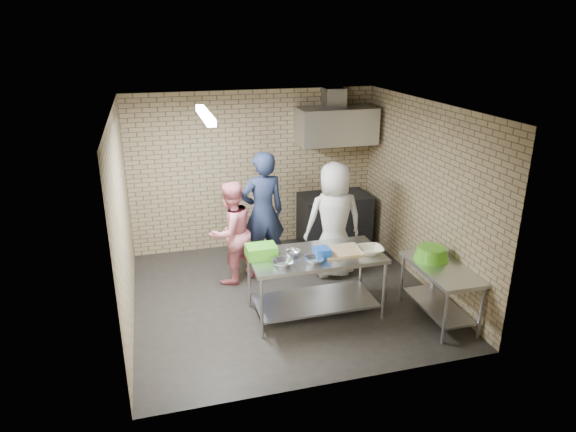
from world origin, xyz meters
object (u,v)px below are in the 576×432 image
Objects in this scene: woman_white at (334,220)px; green_basin at (431,253)px; green_crate at (261,251)px; woman_pink at (231,233)px; bottle_green at (357,128)px; blue_tub at (322,253)px; man_navy at (263,213)px; stove at (334,219)px; prep_table at (315,284)px; side_counter at (439,293)px.

green_basin is at bearing 126.17° from woman_white.
woman_pink is (-0.21, 1.13, -0.16)m from green_crate.
woman_white is (-0.88, 1.35, 0.06)m from green_basin.
bottle_green is 2.98m from woman_pink.
green_crate is at bearing 163.65° from blue_tub.
bottle_green reaches higher than woman_pink.
man_navy is 1.23× the size of woman_pink.
blue_tub is (0.75, -0.22, -0.01)m from green_crate.
stove is 2.23m from woman_pink.
woman_white is at bearing 63.00° from blue_tub.
woman_pink is at bearing -154.02° from bottle_green.
green_basin is (0.43, -2.50, 0.38)m from stove.
stove is 1.31m from woman_white.
prep_table is 3.77× the size of green_basin.
woman_pink is at bearing -154.50° from stove.
green_basin is at bearing -7.90° from blue_tub.
woman_pink is at bearing 143.59° from side_counter.
green_basin is at bearing -80.24° from stove.
blue_tub reaches higher than prep_table.
woman_white is at bearing 34.77° from green_crate.
man_navy is 1.07× the size of woman_white.
stove is at bearing 175.15° from woman_pink.
woman_white is at bearing 142.20° from woman_pink.
woman_pink is (-0.54, -0.23, -0.18)m from man_navy.
prep_table is at bearing 95.79° from woman_pink.
prep_table is 1.45× the size of stove.
green_crate reaches higher than stove.
green_basin is 0.26× the size of woman_white.
man_navy reaches higher than green_crate.
woman_pink is (-2.44, -1.19, -1.23)m from bottle_green.
woman_white is (-0.90, -1.39, -1.12)m from bottle_green.
side_counter is 2.84m from man_navy.
blue_tub is (-1.48, 0.45, 0.55)m from side_counter.
green_basin is at bearing -10.82° from green_crate.
man_navy is at bearing -153.19° from bottle_green.
green_crate is 2.00× the size of blue_tub.
green_basin is 2.88m from woman_pink.
man_navy is (-1.45, -0.72, 0.51)m from stove.
stove is at bearing -108.03° from woman_white.
green_basin is (1.51, -0.30, 0.40)m from prep_table.
side_counter is at bearing 113.24° from woman_pink.
man_navy is 0.61m from woman_pink.
stove is 1.65m from bottle_green.
stove is at bearing -151.93° from bottle_green.
woman_pink is 0.87× the size of woman_white.
side_counter is 2.61× the size of green_basin.
blue_tub is at bearing -114.15° from stove.
green_basin is 2.59m from man_navy.
green_basin is 0.24× the size of man_navy.
green_crate is 0.78m from blue_tub.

